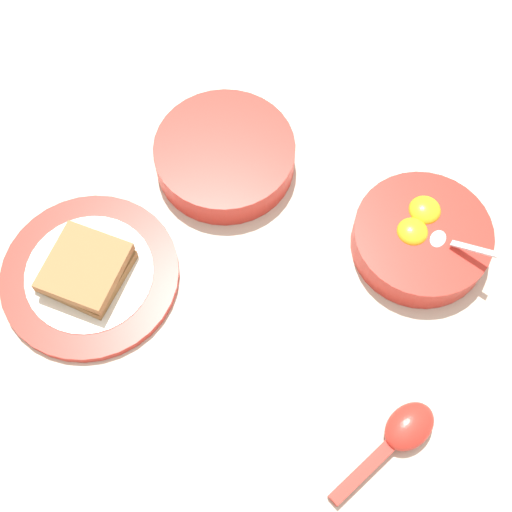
{
  "coord_description": "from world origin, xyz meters",
  "views": [
    {
      "loc": [
        0.26,
        0.15,
        0.78
      ],
      "look_at": [
        -0.04,
        -0.03,
        0.02
      ],
      "focal_mm": 50.0,
      "sensor_mm": 36.0,
      "label": 1
    }
  ],
  "objects_px": {
    "toast_sandwich": "(85,269)",
    "congee_bowl": "(225,155)",
    "egg_bowl": "(421,238)",
    "toast_plate": "(90,275)",
    "soup_spoon": "(401,434)"
  },
  "relations": [
    {
      "from": "toast_plate",
      "to": "congee_bowl",
      "type": "height_order",
      "value": "congee_bowl"
    },
    {
      "from": "congee_bowl",
      "to": "soup_spoon",
      "type": "bearing_deg",
      "value": 61.57
    },
    {
      "from": "egg_bowl",
      "to": "congee_bowl",
      "type": "height_order",
      "value": "egg_bowl"
    },
    {
      "from": "egg_bowl",
      "to": "toast_sandwich",
      "type": "distance_m",
      "value": 0.4
    },
    {
      "from": "egg_bowl",
      "to": "congee_bowl",
      "type": "bearing_deg",
      "value": -83.96
    },
    {
      "from": "toast_sandwich",
      "to": "congee_bowl",
      "type": "xyz_separation_m",
      "value": [
        -0.22,
        0.05,
        -0.0
      ]
    },
    {
      "from": "egg_bowl",
      "to": "toast_plate",
      "type": "distance_m",
      "value": 0.39
    },
    {
      "from": "congee_bowl",
      "to": "toast_sandwich",
      "type": "bearing_deg",
      "value": -12.85
    },
    {
      "from": "egg_bowl",
      "to": "congee_bowl",
      "type": "distance_m",
      "value": 0.26
    },
    {
      "from": "toast_plate",
      "to": "toast_sandwich",
      "type": "distance_m",
      "value": 0.02
    },
    {
      "from": "toast_plate",
      "to": "congee_bowl",
      "type": "bearing_deg",
      "value": 167.15
    },
    {
      "from": "egg_bowl",
      "to": "toast_plate",
      "type": "height_order",
      "value": "egg_bowl"
    },
    {
      "from": "toast_plate",
      "to": "congee_bowl",
      "type": "distance_m",
      "value": 0.22
    },
    {
      "from": "toast_plate",
      "to": "soup_spoon",
      "type": "distance_m",
      "value": 0.4
    },
    {
      "from": "toast_plate",
      "to": "egg_bowl",
      "type": "bearing_deg",
      "value": 128.22
    }
  ]
}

